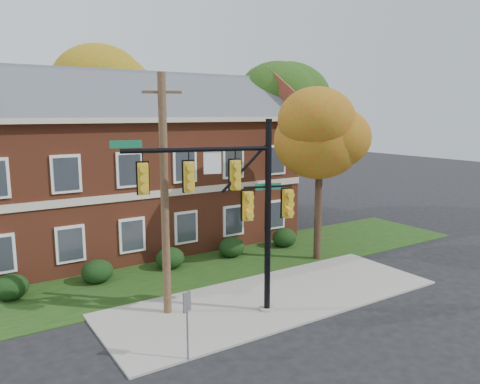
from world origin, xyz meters
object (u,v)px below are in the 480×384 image
tree_far_rear (107,93)px  tree_near_right (326,129)px  apartment_building (129,158)px  tree_right_rear (280,103)px  hedge_right (232,247)px  hedge_left (97,271)px  hedge_far_right (284,238)px  hedge_far_left (10,287)px  utility_pole (165,196)px  traffic_signal (234,197)px  sign_post (187,314)px  hedge_center (170,258)px

tree_far_rear → tree_near_right: bearing=-69.7°
apartment_building → tree_far_rear: 8.84m
tree_right_rear → hedge_right: bearing=-142.0°
hedge_left → tree_right_rear: 17.74m
hedge_far_right → hedge_far_left: bearing=180.0°
tree_right_rear → utility_pole: (-13.56, -10.81, -3.64)m
hedge_far_left → traffic_signal: traffic_signal is taller
apartment_building → hedge_far_left: 9.82m
apartment_building → sign_post: size_ratio=8.46×
hedge_left → utility_pole: 6.27m
hedge_center → tree_far_rear: bearing=84.1°
sign_post → utility_pole: bearing=53.7°
hedge_left → traffic_signal: traffic_signal is taller
hedge_center → sign_post: (-3.14, -8.18, 0.98)m
apartment_building → hedge_far_left: size_ratio=13.43×
hedge_far_left → tree_near_right: (14.22, -2.83, 6.14)m
tree_near_right → traffic_signal: size_ratio=1.18×
tree_far_rear → hedge_right: bearing=-80.6°
tree_near_right → tree_right_rear: (4.09, 8.95, 1.45)m
tree_near_right → utility_pole: bearing=-168.9°
apartment_building → tree_near_right: bearing=-48.2°
hedge_left → hedge_center: 3.50m
apartment_building → tree_near_right: size_ratio=2.19×
hedge_far_right → tree_right_rear: size_ratio=0.13×
tree_near_right → tree_right_rear: bearing=65.4°
hedge_center → tree_far_rear: tree_far_rear is taller
hedge_far_right → tree_right_rear: 10.66m
tree_near_right → traffic_signal: (-7.48, -3.37, -2.17)m
apartment_building → tree_far_rear: size_ratio=1.63×
apartment_building → tree_near_right: 10.97m
traffic_signal → utility_pole: 2.50m
traffic_signal → hedge_left: bearing=133.6°
tree_right_rear → traffic_signal: size_ratio=1.47×
hedge_center → hedge_far_left: bearing=180.0°
apartment_building → hedge_left: bearing=-123.7°
tree_right_rear → sign_post: size_ratio=4.78×
traffic_signal → tree_right_rear: bearing=62.8°
apartment_building → traffic_signal: 11.47m
hedge_right → utility_pole: bearing=-140.7°
apartment_building → utility_pole: (-2.25, -9.95, -0.50)m
utility_pole → tree_far_rear: bearing=102.3°
hedge_center → hedge_right: size_ratio=1.00×
hedge_right → tree_far_rear: tree_far_rear is taller
hedge_center → sign_post: bearing=-111.0°
hedge_left → utility_pole: size_ratio=0.16×
hedge_far_left → traffic_signal: size_ratio=0.19×
apartment_building → hedge_center: 6.89m
apartment_building → hedge_far_right: apartment_building is taller
apartment_building → hedge_left: apartment_building is taller
tree_near_right → tree_right_rear: size_ratio=0.81×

